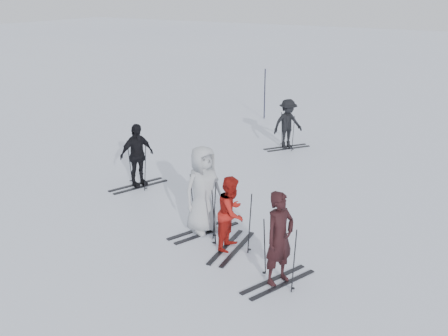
% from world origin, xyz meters
% --- Properties ---
extents(ground, '(120.00, 120.00, 0.00)m').
position_xyz_m(ground, '(0.00, 0.00, 0.00)').
color(ground, silver).
rests_on(ground, ground).
extents(skier_near_dark, '(0.61, 0.75, 1.79)m').
position_xyz_m(skier_near_dark, '(2.86, -1.75, 0.89)').
color(skier_near_dark, black).
rests_on(skier_near_dark, ground).
extents(skier_red, '(0.70, 0.84, 1.58)m').
position_xyz_m(skier_red, '(1.38, -0.98, 0.79)').
color(skier_red, maroon).
rests_on(skier_red, ground).
extents(skier_grey, '(0.91, 1.12, 1.98)m').
position_xyz_m(skier_grey, '(0.41, -0.57, 0.99)').
color(skier_grey, '#A1A6AB').
rests_on(skier_grey, ground).
extents(skier_uphill_left, '(0.72, 1.10, 1.74)m').
position_xyz_m(skier_uphill_left, '(-2.77, 0.99, 0.87)').
color(skier_uphill_left, black).
rests_on(skier_uphill_left, ground).
extents(skier_uphill_far, '(1.11, 1.23, 1.65)m').
position_xyz_m(skier_uphill_far, '(-0.86, 6.55, 0.83)').
color(skier_uphill_far, black).
rests_on(skier_uphill_far, ground).
extents(skis_near_dark, '(1.90, 1.40, 1.24)m').
position_xyz_m(skis_near_dark, '(2.86, -1.75, 0.62)').
color(skis_near_dark, black).
rests_on(skis_near_dark, ground).
extents(skis_red, '(1.93, 1.20, 1.32)m').
position_xyz_m(skis_red, '(1.38, -0.98, 0.66)').
color(skis_red, black).
rests_on(skis_red, ground).
extents(skis_grey, '(2.03, 1.51, 1.33)m').
position_xyz_m(skis_grey, '(0.41, -0.57, 0.66)').
color(skis_grey, black).
rests_on(skis_grey, ground).
extents(skis_uphill_left, '(1.96, 1.44, 1.28)m').
position_xyz_m(skis_uphill_left, '(-2.77, 0.99, 0.64)').
color(skis_uphill_left, black).
rests_on(skis_uphill_left, ground).
extents(skis_uphill_far, '(1.89, 1.68, 1.23)m').
position_xyz_m(skis_uphill_far, '(-0.86, 6.55, 0.61)').
color(skis_uphill_far, black).
rests_on(skis_uphill_far, ground).
extents(piste_marker, '(0.05, 0.05, 2.05)m').
position_xyz_m(piste_marker, '(-3.54, 10.05, 1.03)').
color(piste_marker, black).
rests_on(piste_marker, ground).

